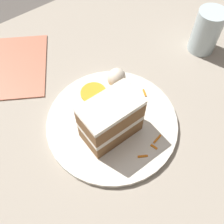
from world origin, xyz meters
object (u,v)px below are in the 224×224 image
(plate, at_px, (112,122))
(orange_garnish, at_px, (94,93))
(cream_dollop, at_px, (116,78))
(drinking_glass, at_px, (205,34))
(cake_slice, at_px, (111,119))
(menu_card, at_px, (15,66))

(plate, height_order, orange_garnish, orange_garnish)
(cream_dollop, xyz_separation_m, drinking_glass, (0.26, -0.03, 0.01))
(plate, height_order, cake_slice, cake_slice)
(cream_dollop, xyz_separation_m, orange_garnish, (-0.06, 0.01, -0.02))
(orange_garnish, distance_m, menu_card, 0.23)
(cream_dollop, height_order, menu_card, cream_dollop)
(cream_dollop, bearing_deg, cake_slice, -132.67)
(cake_slice, xyz_separation_m, drinking_glass, (0.35, 0.06, -0.02))
(cream_dollop, bearing_deg, orange_garnish, 169.98)
(plate, bearing_deg, drinking_glass, 7.65)
(drinking_glass, height_order, menu_card, drinking_glass)
(cream_dollop, height_order, orange_garnish, cream_dollop)
(cream_dollop, bearing_deg, drinking_glass, -6.62)
(cream_dollop, height_order, drinking_glass, drinking_glass)
(plate, relative_size, cake_slice, 2.47)
(cream_dollop, relative_size, orange_garnish, 0.80)
(plate, bearing_deg, cream_dollop, 47.23)
(cream_dollop, relative_size, menu_card, 0.23)
(orange_garnish, bearing_deg, menu_card, 118.28)
(orange_garnish, relative_size, menu_card, 0.29)
(cream_dollop, distance_m, drinking_glass, 0.27)
(cream_dollop, bearing_deg, plate, -132.77)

